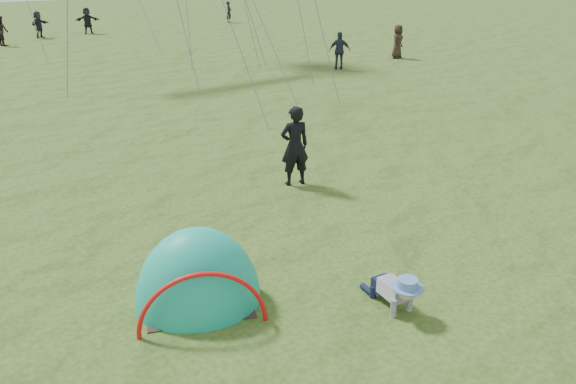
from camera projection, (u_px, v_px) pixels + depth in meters
ground at (474, 307)px, 8.14m from camera, size 140.00×140.00×0.00m
crawling_toddler at (396, 290)px, 8.00m from camera, size 0.69×0.89×0.62m
popup_tent at (199, 302)px, 8.26m from camera, size 2.29×2.13×2.37m
standing_adult at (295, 146)px, 12.24m from camera, size 0.75×0.60×1.78m
crowd_person_2 at (340, 51)px, 25.26m from camera, size 1.01×0.91×1.65m
crowd_person_4 at (398, 42)px, 28.10m from camera, size 0.93×0.77×1.64m
crowd_person_5 at (39, 25)px, 35.33m from camera, size 1.50×1.30×1.64m
crowd_person_7 at (1, 31)px, 32.18m from camera, size 0.82×0.95×1.67m
crowd_person_11 at (87, 21)px, 37.34m from camera, size 1.62×0.89×1.67m
crowd_person_12 at (229, 12)px, 43.69m from camera, size 0.70×0.66×1.61m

